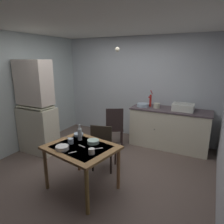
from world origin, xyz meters
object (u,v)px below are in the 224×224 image
Objects in this scene: chair_far_side at (103,145)px; mug_dark at (71,141)px; hutch_cabinet at (36,111)px; chair_by_counter at (114,127)px; dining_table at (81,152)px; hand_pump at (150,99)px; glass_bottle at (80,134)px; sink_basin at (183,107)px; serving_bowl_wide at (93,142)px; mixing_bowl_counter at (143,105)px.

chair_far_side reaches higher than mug_dark.
chair_by_counter is (1.38, 0.94, -0.43)m from hutch_cabinet.
chair_by_counter is (-0.24, 1.61, -0.13)m from dining_table.
hand_pump reaches higher than mug_dark.
hand_pump is at bearing 38.38° from hutch_cabinet.
chair_far_side is at bearing 88.36° from dining_table.
dining_table is 4.38× the size of glass_bottle.
serving_bowl_wide is at bearing -117.09° from sink_basin.
chair_by_counter reaches higher than mug_dark.
mixing_bowl_counter is 2.19m from mug_dark.
chair_far_side is 3.42× the size of glass_bottle.
hand_pump is (-0.75, 0.05, 0.09)m from sink_basin.
chair_by_counter is (-0.26, 0.97, 0.02)m from chair_far_side.
hutch_cabinet is 2.09× the size of chair_by_counter.
glass_bottle reaches higher than mug_dark.
hutch_cabinet is 1.53m from glass_bottle.
sink_basin is 0.46× the size of chair_by_counter.
sink_basin reaches higher than glass_bottle.
sink_basin is at bearing -3.46° from hand_pump.
hutch_cabinet is 1.56m from mug_dark.
mixing_bowl_counter is 0.85m from chair_by_counter.
sink_basin reaches higher than mixing_bowl_counter.
sink_basin is at bearing 57.18° from glass_bottle.
hutch_cabinet reaches higher than hand_pump.
mixing_bowl_counter is at bearing 83.69° from dining_table.
hand_pump is 2.33m from mug_dark.
chair_far_side is at bearing 70.07° from mug_dark.
hutch_cabinet is 22.77× the size of mug_dark.
dining_table is 0.24m from serving_bowl_wide.
chair_by_counter is at bearing 34.33° from hutch_cabinet.
mixing_bowl_counter is 1.06× the size of glass_bottle.
mixing_bowl_counter is (-0.89, -0.05, -0.04)m from sink_basin.
glass_bottle reaches higher than chair_by_counter.
chair_far_side is at bearing -0.94° from hutch_cabinet.
mixing_bowl_counter is at bearing 78.22° from mug_dark.
hutch_cabinet is at bearing -150.76° from sink_basin.
chair_by_counter is 1.62m from mug_dark.
hand_pump reaches higher than dining_table.
hand_pump is 0.41× the size of chair_by_counter.
sink_basin is at bearing 29.24° from hutch_cabinet.
glass_bottle is (-0.16, 0.20, 0.20)m from dining_table.
chair_by_counter is 1.49m from serving_bowl_wide.
dining_table is at bearing -117.15° from sink_basin.
dining_table is (-0.38, -2.25, -0.44)m from hand_pump.
chair_by_counter reaches higher than chair_far_side.
chair_far_side is 10.27× the size of mug_dark.
serving_bowl_wide is 0.71× the size of glass_bottle.
serving_bowl_wide is (-0.29, -2.07, -0.32)m from hand_pump.
hutch_cabinet is at bearing 162.17° from glass_bottle.
glass_bottle reaches higher than dining_table.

